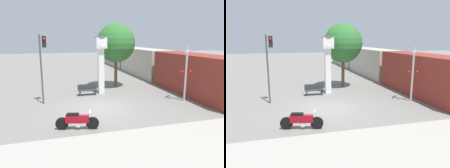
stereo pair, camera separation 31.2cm
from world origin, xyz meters
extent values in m
plane|color=slate|center=(0.00, 0.00, 0.00)|extent=(120.00, 120.00, 0.00)
cube|color=#9E998E|center=(0.00, -7.08, 0.05)|extent=(36.00, 6.00, 0.10)
cylinder|color=black|center=(-1.27, -3.27, 0.33)|extent=(0.68, 0.26, 0.67)
cylinder|color=black|center=(-2.84, -2.90, 0.33)|extent=(0.68, 0.26, 0.67)
cube|color=maroon|center=(-2.05, -3.08, 0.58)|extent=(1.25, 0.52, 0.40)
cube|color=black|center=(-2.27, -3.03, 0.84)|extent=(0.67, 0.39, 0.11)
cylinder|color=silver|center=(-2.00, -3.10, 0.30)|extent=(0.36, 0.29, 0.31)
cube|color=silver|center=(-1.39, -3.24, 0.98)|extent=(0.18, 0.49, 0.04)
cube|color=white|center=(0.96, 4.18, 1.94)|extent=(0.48, 0.48, 3.88)
cube|color=white|center=(0.96, 4.18, 4.33)|extent=(0.91, 0.91, 0.91)
cylinder|color=white|center=(0.96, 3.72, 4.33)|extent=(0.73, 0.02, 0.73)
cone|color=#333338|center=(0.96, 4.18, 4.89)|extent=(1.09, 1.09, 0.20)
cube|color=maroon|center=(8.64, 1.44, 1.70)|extent=(2.80, 10.26, 3.40)
cube|color=#ADA393|center=(8.64, 12.30, 1.70)|extent=(2.80, 10.26, 3.40)
cube|color=#ADA393|center=(8.64, 23.15, 1.70)|extent=(2.80, 10.26, 3.40)
cylinder|color=#47474C|center=(-3.85, 2.29, 2.49)|extent=(0.12, 0.12, 4.98)
cube|color=black|center=(-3.55, 2.29, 4.48)|extent=(0.28, 0.24, 0.80)
sphere|color=red|center=(-3.55, 2.14, 4.68)|extent=(0.16, 0.16, 0.16)
cylinder|color=#B7B7BC|center=(6.53, 0.05, 2.05)|extent=(0.14, 0.14, 4.11)
cube|color=white|center=(6.53, 0.05, 3.76)|extent=(0.82, 0.82, 0.14)
sphere|color=red|center=(6.18, 0.00, 2.26)|extent=(0.20, 0.20, 0.20)
sphere|color=red|center=(6.88, 0.00, 2.26)|extent=(0.20, 0.20, 0.20)
cylinder|color=brown|center=(2.89, 6.09, 1.40)|extent=(0.30, 0.30, 2.80)
sphere|color=#2D6B2D|center=(2.89, 6.09, 4.27)|extent=(3.67, 3.67, 3.67)
cube|color=#2D2D33|center=(-0.31, 3.74, 0.45)|extent=(1.60, 0.44, 0.08)
cube|color=#2D2D33|center=(-0.31, 3.93, 0.70)|extent=(1.60, 0.06, 0.44)
cube|color=#2D2D33|center=(-0.95, 3.74, 0.21)|extent=(0.08, 0.35, 0.41)
cube|color=#2D2D33|center=(0.33, 3.74, 0.21)|extent=(0.08, 0.35, 0.41)
camera|label=1|loc=(-3.31, -13.94, 4.71)|focal=35.00mm
camera|label=2|loc=(-3.01, -14.03, 4.71)|focal=35.00mm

